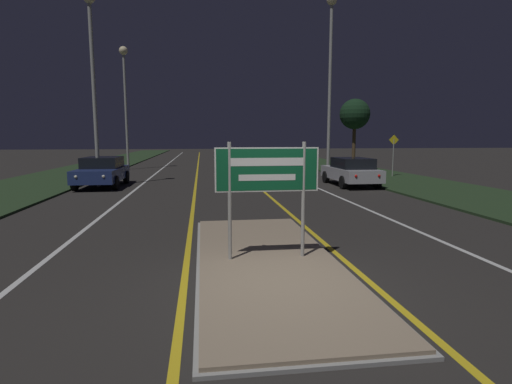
{
  "coord_description": "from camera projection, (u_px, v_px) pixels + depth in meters",
  "views": [
    {
      "loc": [
        -1.19,
        -5.92,
        2.34
      ],
      "look_at": [
        0.0,
        2.78,
        1.15
      ],
      "focal_mm": 28.0,
      "sensor_mm": 36.0,
      "label": 1
    }
  ],
  "objects": [
    {
      "name": "centre_line_yellow_right",
      "position": [
        237.0,
        168.0,
        31.03
      ],
      "size": [
        0.12,
        70.0,
        0.01
      ],
      "color": "gold",
      "rests_on": "ground_plane"
    },
    {
      "name": "car_receding_0",
      "position": [
        351.0,
        171.0,
        19.62
      ],
      "size": [
        1.87,
        4.23,
        1.37
      ],
      "color": "#B7B7BC",
      "rests_on": "ground_plane"
    },
    {
      "name": "streetlight_right_near",
      "position": [
        331.0,
        56.0,
        22.79
      ],
      "size": [
        0.6,
        0.6,
        10.33
      ],
      "color": "#9E9E99",
      "rests_on": "ground_plane"
    },
    {
      "name": "verge_left",
      "position": [
        66.0,
        175.0,
        24.64
      ],
      "size": [
        5.0,
        100.0,
        0.08
      ],
      "color": "#23381E",
      "rests_on": "ground_plane"
    },
    {
      "name": "car_receding_1",
      "position": [
        260.0,
        162.0,
        26.43
      ],
      "size": [
        1.94,
        4.32,
        1.33
      ],
      "color": "black",
      "rests_on": "ground_plane"
    },
    {
      "name": "centre_line_yellow_left",
      "position": [
        198.0,
        168.0,
        30.63
      ],
      "size": [
        0.12,
        70.0,
        0.01
      ],
      "color": "gold",
      "rests_on": "ground_plane"
    },
    {
      "name": "verge_right",
      "position": [
        360.0,
        172.0,
        27.19
      ],
      "size": [
        5.0,
        100.0,
        0.08
      ],
      "color": "#23381E",
      "rests_on": "ground_plane"
    },
    {
      "name": "edge_line_white_left",
      "position": [
        121.0,
        169.0,
        29.86
      ],
      "size": [
        0.1,
        70.0,
        0.01
      ],
      "color": "silver",
      "rests_on": "ground_plane"
    },
    {
      "name": "edge_line_white_right",
      "position": [
        308.0,
        167.0,
        31.79
      ],
      "size": [
        0.1,
        70.0,
        0.01
      ],
      "color": "silver",
      "rests_on": "ground_plane"
    },
    {
      "name": "median_island",
      "position": [
        267.0,
        261.0,
        7.53
      ],
      "size": [
        2.63,
        7.15,
        0.1
      ],
      "color": "#999993",
      "rests_on": "ground_plane"
    },
    {
      "name": "highway_sign",
      "position": [
        267.0,
        176.0,
        7.31
      ],
      "size": [
        1.92,
        0.07,
        2.17
      ],
      "color": "#9E9E99",
      "rests_on": "median_island"
    },
    {
      "name": "lane_line_white_right",
      "position": [
        271.0,
        168.0,
        31.39
      ],
      "size": [
        0.12,
        70.0,
        0.01
      ],
      "color": "silver",
      "rests_on": "ground_plane"
    },
    {
      "name": "streetlight_left_near",
      "position": [
        92.0,
        63.0,
        18.5
      ],
      "size": [
        0.53,
        0.53,
        8.92
      ],
      "color": "#9E9E99",
      "rests_on": "ground_plane"
    },
    {
      "name": "car_approaching_0",
      "position": [
        102.0,
        171.0,
        19.24
      ],
      "size": [
        1.98,
        4.33,
        1.42
      ],
      "color": "navy",
      "rests_on": "ground_plane"
    },
    {
      "name": "roadside_palm_right",
      "position": [
        355.0,
        115.0,
        27.66
      ],
      "size": [
        2.09,
        2.09,
        4.94
      ],
      "color": "#4C3823",
      "rests_on": "verge_right"
    },
    {
      "name": "streetlight_left_far",
      "position": [
        125.0,
        84.0,
        28.97
      ],
      "size": [
        0.62,
        0.62,
        8.87
      ],
      "color": "#9E9E99",
      "rests_on": "ground_plane"
    },
    {
      "name": "ground_plane",
      "position": [
        280.0,
        288.0,
        6.29
      ],
      "size": [
        160.0,
        160.0,
        0.0
      ],
      "primitive_type": "plane",
      "color": "#282623"
    },
    {
      "name": "warning_sign",
      "position": [
        393.0,
        151.0,
        23.59
      ],
      "size": [
        0.6,
        0.06,
        2.44
      ],
      "color": "#9E9E99",
      "rests_on": "verge_right"
    },
    {
      "name": "lane_line_white_left",
      "position": [
        162.0,
        169.0,
        30.27
      ],
      "size": [
        0.12,
        70.0,
        0.01
      ],
      "color": "silver",
      "rests_on": "ground_plane"
    },
    {
      "name": "car_receding_2",
      "position": [
        244.0,
        156.0,
        34.55
      ],
      "size": [
        1.96,
        4.51,
        1.43
      ],
      "color": "black",
      "rests_on": "ground_plane"
    }
  ]
}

